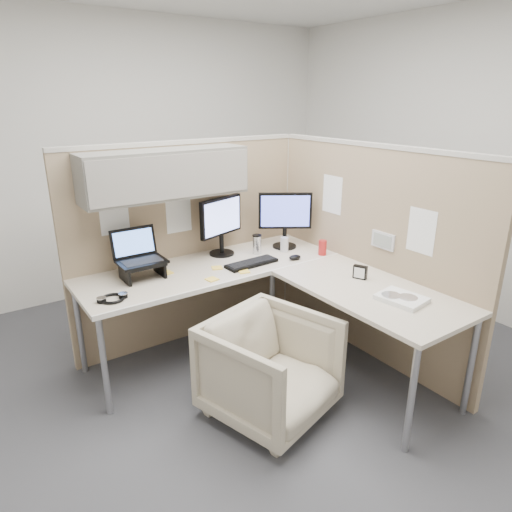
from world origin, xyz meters
TOP-DOWN VIEW (x-y plane):
  - ground at (0.00, 0.00)m, footprint 4.50×4.50m
  - partition_back at (-0.22, 0.83)m, footprint 2.00×0.36m
  - partition_right at (0.90, -0.07)m, footprint 0.07×2.03m
  - desk at (0.12, 0.13)m, footprint 2.00×1.98m
  - office_chair at (-0.19, -0.33)m, footprint 0.85×0.82m
  - monitor_left at (0.09, 0.72)m, footprint 0.43×0.20m
  - monitor_right at (0.62, 0.58)m, footprint 0.39×0.27m
  - laptop_station at (-0.63, 0.63)m, footprint 0.32×0.28m
  - keyboard at (0.15, 0.38)m, footprint 0.42×0.16m
  - mouse at (0.50, 0.29)m, footprint 0.11×0.07m
  - travel_mug at (0.34, 0.58)m, footprint 0.07×0.07m
  - soda_can_green at (0.75, 0.25)m, footprint 0.07×0.07m
  - soda_can_silver at (0.55, 0.49)m, footprint 0.07×0.07m
  - sticky_note_b at (0.02, 0.29)m, footprint 0.09×0.09m
  - sticky_note_d at (-0.10, 0.47)m, footprint 0.10×0.10m
  - sticky_note_c at (-0.45, 0.59)m, footprint 0.08×0.08m
  - sticky_note_a at (-0.24, 0.29)m, footprint 0.09×0.09m
  - headphones at (-0.92, 0.36)m, footprint 0.19×0.16m
  - paper_stack at (0.56, -0.68)m, footprint 0.26×0.31m
  - desk_clock at (0.62, -0.28)m, footprint 0.07×0.10m

SIDE VIEW (x-z plane):
  - ground at x=0.00m, z-range 0.00..0.00m
  - office_chair at x=-0.19m, z-range 0.00..0.72m
  - desk at x=0.12m, z-range 0.32..1.05m
  - sticky_note_b at x=0.02m, z-range 0.73..0.74m
  - sticky_note_d at x=-0.10m, z-range 0.73..0.74m
  - sticky_note_c at x=-0.45m, z-range 0.73..0.74m
  - sticky_note_a at x=-0.24m, z-range 0.73..0.74m
  - keyboard at x=0.15m, z-range 0.73..0.75m
  - headphones at x=-0.92m, z-range 0.73..0.76m
  - paper_stack at x=0.56m, z-range 0.73..0.76m
  - mouse at x=0.50m, z-range 0.73..0.77m
  - desk_clock at x=0.62m, z-range 0.73..0.83m
  - soda_can_green at x=0.75m, z-range 0.73..0.85m
  - soda_can_silver at x=0.55m, z-range 0.73..0.85m
  - travel_mug at x=0.34m, z-range 0.73..0.89m
  - partition_right at x=0.90m, z-range 0.00..1.63m
  - laptop_station at x=-0.63m, z-range 0.69..1.03m
  - monitor_left at x=0.09m, z-range 0.77..1.24m
  - monitor_right at x=0.62m, z-range 0.77..1.24m
  - partition_back at x=-0.22m, z-range 0.28..1.91m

